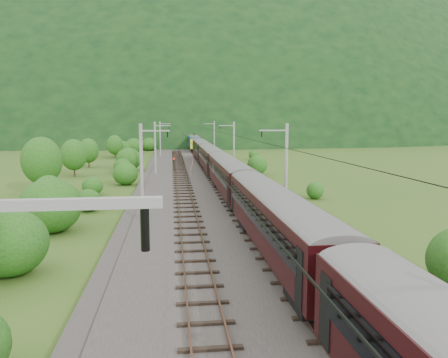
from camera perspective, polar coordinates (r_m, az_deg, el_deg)
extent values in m
plane|color=#37561B|center=(37.97, -1.12, -5.35)|extent=(600.00, 600.00, 0.00)
cube|color=#38332D|center=(47.70, -2.33, -2.47)|extent=(14.00, 220.00, 0.30)
cube|color=brown|center=(47.50, -6.09, -2.13)|extent=(0.08, 220.00, 0.15)
cube|color=brown|center=(47.54, -4.36, -2.10)|extent=(0.08, 220.00, 0.15)
cube|color=black|center=(47.53, -5.22, -2.27)|extent=(2.40, 220.00, 0.12)
cube|color=brown|center=(47.80, -0.32, -2.02)|extent=(0.08, 220.00, 0.15)
cube|color=brown|center=(47.98, 1.38, -1.99)|extent=(0.08, 220.00, 0.15)
cube|color=black|center=(47.90, 0.53, -2.16)|extent=(2.40, 220.00, 0.12)
cube|color=gray|center=(5.05, -21.78, -3.11)|extent=(2.40, 0.12, 0.12)
cylinder|color=black|center=(4.95, -10.28, -6.44)|extent=(0.10, 0.10, 0.50)
cylinder|color=gray|center=(37.13, -10.71, 0.95)|extent=(0.28, 0.28, 8.00)
cube|color=gray|center=(36.83, -8.97, 6.25)|extent=(2.40, 0.12, 0.12)
cylinder|color=black|center=(36.82, -7.39, 5.81)|extent=(0.10, 0.10, 0.50)
cylinder|color=gray|center=(68.98, -8.97, 4.07)|extent=(0.28, 0.28, 8.00)
cube|color=gray|center=(68.81, -8.03, 6.92)|extent=(2.40, 0.12, 0.12)
cylinder|color=black|center=(68.81, -7.18, 6.68)|extent=(0.10, 0.10, 0.50)
cylinder|color=gray|center=(100.92, -8.33, 5.22)|extent=(0.28, 0.28, 8.00)
cube|color=gray|center=(100.81, -7.68, 7.16)|extent=(2.40, 0.12, 0.12)
cylinder|color=black|center=(100.80, -7.11, 7.00)|extent=(0.10, 0.10, 0.50)
cylinder|color=gray|center=(132.89, -8.00, 5.81)|extent=(0.28, 0.28, 8.00)
cube|color=gray|center=(132.80, -7.51, 7.29)|extent=(2.40, 0.12, 0.12)
cylinder|color=black|center=(132.80, -7.07, 7.17)|extent=(0.10, 0.10, 0.50)
cylinder|color=gray|center=(164.87, -7.80, 6.18)|extent=(0.28, 0.28, 8.00)
cube|color=gray|center=(164.80, -7.40, 7.37)|extent=(2.40, 0.12, 0.12)
cylinder|color=black|center=(164.80, -7.04, 7.27)|extent=(0.10, 0.10, 0.50)
cylinder|color=gray|center=(38.34, 8.12, 1.22)|extent=(0.28, 0.28, 8.00)
cube|color=gray|center=(37.82, 6.45, 6.33)|extent=(2.40, 0.12, 0.12)
cylinder|color=black|center=(37.61, 4.95, 5.88)|extent=(0.10, 0.10, 0.50)
cylinder|color=gray|center=(69.64, 1.30, 4.20)|extent=(0.28, 0.28, 8.00)
cube|color=gray|center=(69.35, 0.32, 7.00)|extent=(2.40, 0.12, 0.12)
cylinder|color=black|center=(69.23, -0.50, 6.75)|extent=(0.10, 0.10, 0.50)
cylinder|color=gray|center=(101.37, -1.28, 5.31)|extent=(0.28, 0.28, 8.00)
cube|color=gray|center=(101.17, -1.97, 7.23)|extent=(2.40, 0.12, 0.12)
cylinder|color=black|center=(101.10, -2.54, 7.05)|extent=(0.10, 0.10, 0.50)
cylinder|color=gray|center=(133.23, -2.63, 5.89)|extent=(0.28, 0.28, 8.00)
cube|color=gray|center=(133.08, -3.16, 7.34)|extent=(2.40, 0.12, 0.12)
cylinder|color=black|center=(133.02, -3.59, 7.21)|extent=(0.10, 0.10, 0.50)
cylinder|color=gray|center=(165.15, -3.46, 6.24)|extent=(0.28, 0.28, 8.00)
cube|color=gray|center=(165.03, -3.89, 7.41)|extent=(2.40, 0.12, 0.12)
cylinder|color=black|center=(164.98, -4.24, 7.31)|extent=(0.10, 0.10, 0.50)
cylinder|color=black|center=(46.84, -5.32, 5.87)|extent=(0.03, 198.00, 0.03)
cylinder|color=black|center=(47.21, 0.54, 5.92)|extent=(0.03, 198.00, 0.03)
ellipsoid|color=black|center=(296.94, -6.20, 6.04)|extent=(504.00, 360.00, 244.00)
ellipsoid|color=black|center=(356.42, -26.06, 5.58)|extent=(336.00, 280.00, 132.00)
cube|color=black|center=(26.05, 6.86, -5.21)|extent=(2.68, 20.32, 2.77)
cylinder|color=slate|center=(25.80, 6.90, -2.51)|extent=(2.68, 20.22, 2.68)
cube|color=black|center=(25.69, 3.91, -4.60)|extent=(0.05, 17.88, 1.06)
cube|color=black|center=(26.33, 9.75, -4.39)|extent=(0.05, 17.88, 1.06)
cube|color=black|center=(20.07, 11.74, -14.73)|extent=(2.03, 2.96, 0.83)
cube|color=black|center=(33.23, 3.89, -5.53)|extent=(2.03, 2.96, 0.83)
cube|color=black|center=(46.59, 0.69, 0.57)|extent=(2.68, 20.32, 2.77)
cylinder|color=slate|center=(46.45, 0.69, 2.10)|extent=(2.68, 20.22, 2.68)
cube|color=black|center=(46.39, -0.98, 0.96)|extent=(0.05, 17.88, 1.06)
cube|color=black|center=(46.75, 2.34, 1.00)|extent=(0.05, 17.88, 1.06)
cube|color=black|center=(39.92, 2.03, -3.26)|extent=(2.03, 2.96, 0.83)
cube|color=black|center=(53.83, -0.31, -0.39)|extent=(2.03, 2.96, 0.83)
cube|color=black|center=(67.53, -1.68, 2.80)|extent=(2.68, 20.32, 2.77)
cylinder|color=slate|center=(67.43, -1.68, 3.86)|extent=(2.68, 20.22, 2.68)
cube|color=black|center=(67.39, -2.83, 3.07)|extent=(0.05, 17.88, 1.06)
cube|color=black|center=(67.63, -0.53, 3.09)|extent=(0.05, 17.88, 1.06)
cube|color=black|center=(60.67, -1.06, 0.53)|extent=(2.03, 2.96, 0.83)
cube|color=black|center=(74.75, -2.17, 1.89)|extent=(2.03, 2.96, 0.83)
cube|color=black|center=(88.57, -2.93, 3.97)|extent=(2.68, 20.32, 2.77)
cylinder|color=slate|center=(88.50, -2.93, 4.77)|extent=(2.68, 20.22, 2.68)
cube|color=black|center=(88.47, -3.81, 4.17)|extent=(0.05, 17.88, 1.06)
cube|color=black|center=(88.66, -2.05, 4.19)|extent=(0.05, 17.88, 1.06)
cube|color=black|center=(81.64, -2.57, 2.38)|extent=(2.03, 2.96, 0.83)
cube|color=black|center=(95.78, -3.22, 3.17)|extent=(2.03, 2.96, 0.83)
cube|color=navy|center=(117.96, -3.93, 4.90)|extent=(2.68, 16.63, 2.77)
cylinder|color=slate|center=(117.91, -3.93, 5.51)|extent=(2.68, 16.54, 2.68)
cube|color=black|center=(117.88, -4.59, 5.05)|extent=(0.05, 14.63, 1.06)
cube|color=black|center=(118.02, -3.27, 5.07)|extent=(0.05, 14.63, 1.06)
cube|color=black|center=(112.27, -3.76, 3.84)|extent=(2.03, 2.96, 0.83)
cube|color=black|center=(123.87, -4.06, 4.20)|extent=(2.03, 2.96, 0.83)
cube|color=yellow|center=(126.07, -4.12, 5.00)|extent=(2.73, 0.50, 2.49)
cube|color=yellow|center=(109.88, -3.70, 4.60)|extent=(2.73, 0.50, 2.49)
cube|color=black|center=(120.88, -4.01, 5.87)|extent=(0.08, 1.60, 0.83)
cylinder|color=red|center=(67.66, -4.30, 1.27)|extent=(0.15, 0.15, 1.41)
cylinder|color=red|center=(79.80, -4.10, 2.24)|extent=(0.14, 0.14, 1.35)
cylinder|color=black|center=(71.73, -6.56, 1.83)|extent=(0.14, 0.14, 1.95)
sphere|color=red|center=(71.63, -6.57, 2.65)|extent=(0.23, 0.23, 0.23)
ellipsoid|color=#1E4512|center=(27.06, -26.20, -7.48)|extent=(4.15, 4.15, 3.73)
ellipsoid|color=#1E4512|center=(35.82, -21.73, -3.27)|extent=(4.67, 4.67, 4.20)
ellipsoid|color=#1E4512|center=(43.03, -17.31, -2.69)|extent=(2.38, 2.38, 2.14)
ellipsoid|color=#1E4512|center=(52.25, -16.79, -0.89)|extent=(2.36, 2.36, 2.12)
ellipsoid|color=#1E4512|center=(59.20, -12.76, 0.66)|extent=(3.33, 3.33, 3.00)
ellipsoid|color=#1E4512|center=(70.41, -13.09, 1.58)|extent=(2.88, 2.88, 2.59)
ellipsoid|color=#1E4512|center=(76.12, -12.35, 2.55)|extent=(4.32, 4.32, 3.89)
ellipsoid|color=#1E4512|center=(87.42, -11.91, 2.51)|extent=(1.97, 1.97, 1.78)
ellipsoid|color=#1E4512|center=(95.51, -11.79, 3.13)|extent=(2.63, 2.63, 2.37)
ellipsoid|color=#1E4512|center=(104.14, -13.23, 3.85)|extent=(4.23, 4.23, 3.81)
ellipsoid|color=#1E4512|center=(114.73, -11.71, 4.27)|extent=(4.37, 4.37, 3.94)
ellipsoid|color=#1E4512|center=(123.80, -9.74, 4.50)|extent=(4.06, 4.06, 3.66)
ellipsoid|color=#1E4512|center=(130.93, -11.35, 4.63)|extent=(4.05, 4.05, 3.65)
cylinder|color=black|center=(38.95, -21.76, -3.90)|extent=(0.24, 0.24, 2.23)
ellipsoid|color=#1E4512|center=(38.72, -21.85, -2.06)|extent=(2.86, 2.86, 3.43)
cylinder|color=black|center=(55.46, -22.60, 0.11)|extent=(0.24, 0.24, 3.61)
ellipsoid|color=#1E4512|center=(55.24, -22.71, 2.23)|extent=(4.64, 4.64, 5.57)
cylinder|color=black|center=(70.50, -18.97, 1.58)|extent=(0.24, 0.24, 3.10)
ellipsoid|color=#1E4512|center=(70.34, -19.04, 3.01)|extent=(3.98, 3.98, 4.78)
cylinder|color=black|center=(82.91, -17.25, 2.44)|extent=(0.24, 0.24, 2.87)
ellipsoid|color=#1E4512|center=(82.79, -17.30, 3.57)|extent=(3.69, 3.69, 4.43)
cylinder|color=black|center=(100.75, -14.05, 3.42)|extent=(0.24, 0.24, 2.83)
ellipsoid|color=#1E4512|center=(100.64, -14.08, 4.34)|extent=(3.64, 3.64, 4.36)
ellipsoid|color=#1E4512|center=(48.74, 11.81, -1.57)|extent=(1.90, 1.90, 1.71)
ellipsoid|color=#1E4512|center=(68.57, 4.34, 1.70)|extent=(3.13, 3.13, 2.82)
ellipsoid|color=#1E4512|center=(93.68, 3.90, 3.06)|extent=(2.17, 2.17, 1.95)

